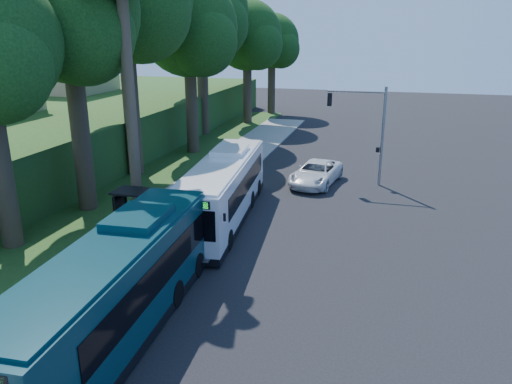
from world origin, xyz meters
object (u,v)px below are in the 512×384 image
(pickup, at_px, (316,173))
(bus_shelter, at_px, (141,203))
(teal_bus, at_px, (117,286))
(white_bus, at_px, (223,188))

(pickup, bearing_deg, bus_shelter, -113.80)
(teal_bus, bearing_deg, white_bus, 87.85)
(white_bus, bearing_deg, teal_bus, -94.82)
(white_bus, height_order, pickup, white_bus)
(bus_shelter, distance_m, teal_bus, 9.39)
(bus_shelter, distance_m, white_bus, 4.91)
(bus_shelter, relative_size, white_bus, 0.24)
(bus_shelter, distance_m, pickup, 14.20)
(teal_bus, distance_m, pickup, 21.01)
(bus_shelter, relative_size, teal_bus, 0.24)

